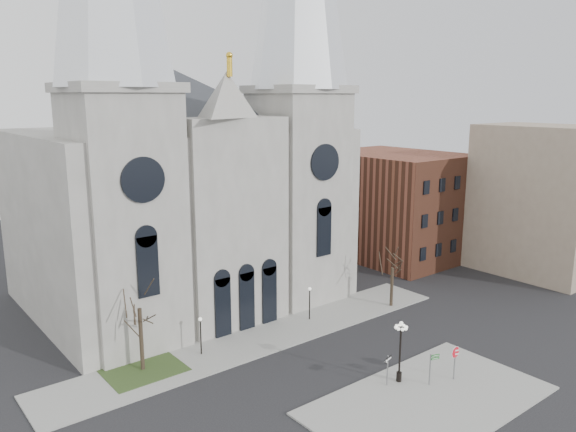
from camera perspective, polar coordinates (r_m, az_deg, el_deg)
ground at (r=44.16m, az=6.23°, el=-16.87°), size 160.00×160.00×0.00m
sidewalk_near at (r=43.31m, az=14.10°, el=-17.71°), size 18.00×10.00×0.14m
sidewalk_far at (r=51.62m, az=-2.60°, el=-12.25°), size 40.00×6.00×0.14m
grass_patch at (r=47.49m, az=-14.51°, el=-14.90°), size 6.00×5.00×0.18m
cathedral at (r=57.15m, az=-9.90°, el=9.04°), size 33.00×26.66×54.00m
bg_building_brick at (r=77.03m, az=10.67°, el=1.14°), size 14.00×18.00×14.00m
bg_building_tan at (r=74.50m, az=24.18°, el=1.48°), size 10.00×14.00×18.00m
tree_left at (r=45.30m, az=-14.88°, el=-8.68°), size 3.20×3.20×7.50m
tree_right at (r=58.32m, az=10.58°, el=-4.94°), size 3.20×3.20×6.00m
ped_lamp_left at (r=48.14m, az=-8.88°, el=-11.32°), size 0.32×0.32×3.26m
ped_lamp_right at (r=54.58m, az=2.21°, el=-8.30°), size 0.32×0.32×3.26m
stop_sign at (r=45.59m, az=16.61°, el=-13.46°), size 0.92×0.37×2.72m
globe_lamp at (r=43.84m, az=11.35°, el=-12.62°), size 1.19×1.19×4.84m
one_way_sign at (r=43.79m, az=10.09°, el=-14.71°), size 1.02×0.29×2.37m
street_name_sign at (r=44.56m, az=14.33°, el=-14.62°), size 0.76×0.29×2.47m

